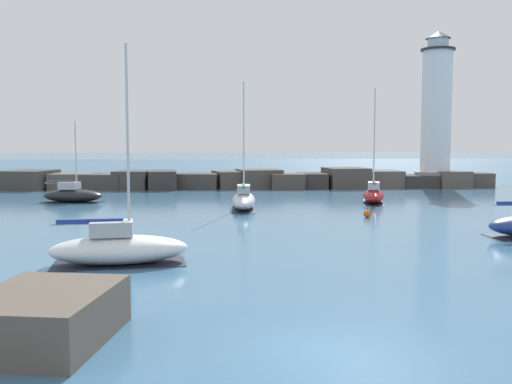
% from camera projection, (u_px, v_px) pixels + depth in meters
% --- Properties ---
extents(ground_plane, '(600.00, 600.00, 0.00)m').
position_uv_depth(ground_plane, '(328.00, 352.00, 14.40)').
color(ground_plane, '#3D6B8E').
extents(open_sea_beyond, '(400.00, 116.00, 0.01)m').
position_uv_depth(open_sea_beyond, '(232.00, 167.00, 126.03)').
color(open_sea_beyond, '#2D5B7F').
rests_on(open_sea_beyond, ground).
extents(breakwater_jetty, '(57.36, 6.81, 2.33)m').
position_uv_depth(breakwater_jetty, '(248.00, 180.00, 66.53)').
color(breakwater_jetty, '#423D38').
rests_on(breakwater_jetty, ground).
extents(lighthouse, '(4.69, 4.69, 18.39)m').
position_uv_depth(lighthouse, '(436.00, 118.00, 67.79)').
color(lighthouse, gray).
rests_on(lighthouse, ground).
extents(foreground_rocks, '(16.76, 8.71, 1.37)m').
position_uv_depth(foreground_rocks, '(99.00, 326.00, 14.45)').
color(foreground_rocks, '#423D38').
rests_on(foreground_rocks, ground).
extents(sailboat_moored_0, '(5.70, 3.35, 7.17)m').
position_uv_depth(sailboat_moored_0, '(72.00, 195.00, 50.69)').
color(sailboat_moored_0, black).
rests_on(sailboat_moored_0, ground).
extents(sailboat_moored_1, '(3.08, 6.21, 10.07)m').
position_uv_depth(sailboat_moored_1, '(373.00, 194.00, 50.37)').
color(sailboat_moored_1, maroon).
rests_on(sailboat_moored_1, ground).
extents(sailboat_moored_4, '(2.22, 7.73, 10.17)m').
position_uv_depth(sailboat_moored_4, '(244.00, 199.00, 45.87)').
color(sailboat_moored_4, silver).
rests_on(sailboat_moored_4, ground).
extents(sailboat_moored_5, '(6.25, 3.26, 9.51)m').
position_uv_depth(sailboat_moored_5, '(119.00, 247.00, 24.88)').
color(sailboat_moored_5, white).
rests_on(sailboat_moored_5, ground).
extents(mooring_buoy_orange_near, '(0.52, 0.52, 0.72)m').
position_uv_depth(mooring_buoy_orange_near, '(367.00, 214.00, 40.41)').
color(mooring_buoy_orange_near, '#EA5914').
rests_on(mooring_buoy_orange_near, ground).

